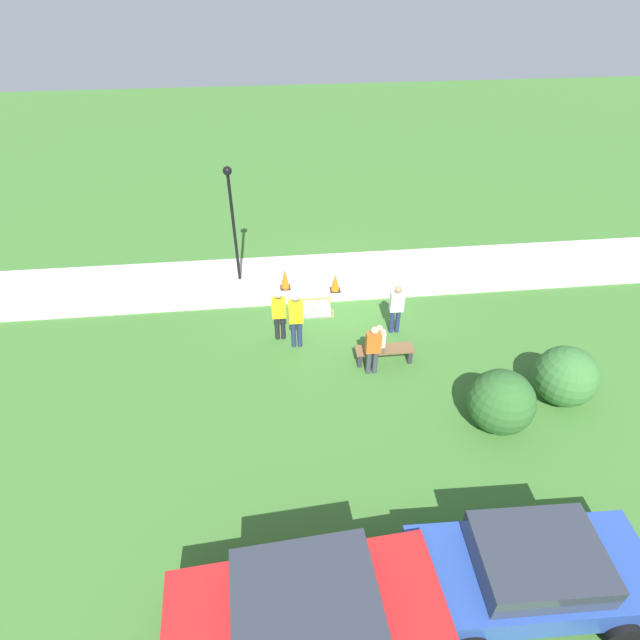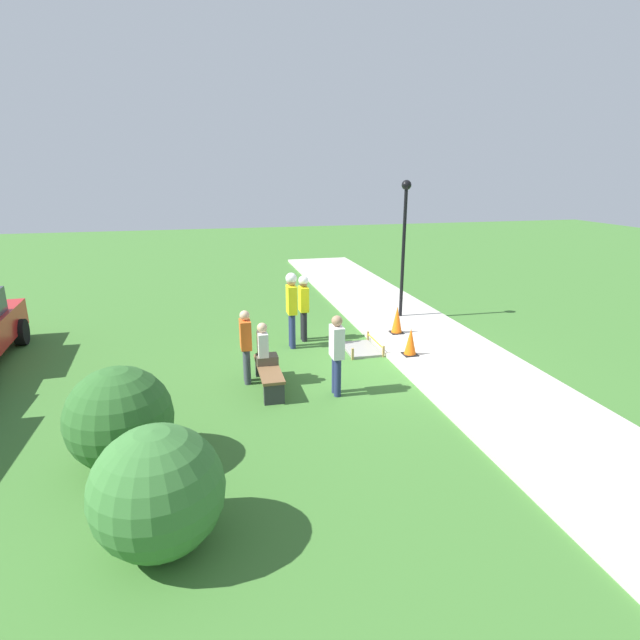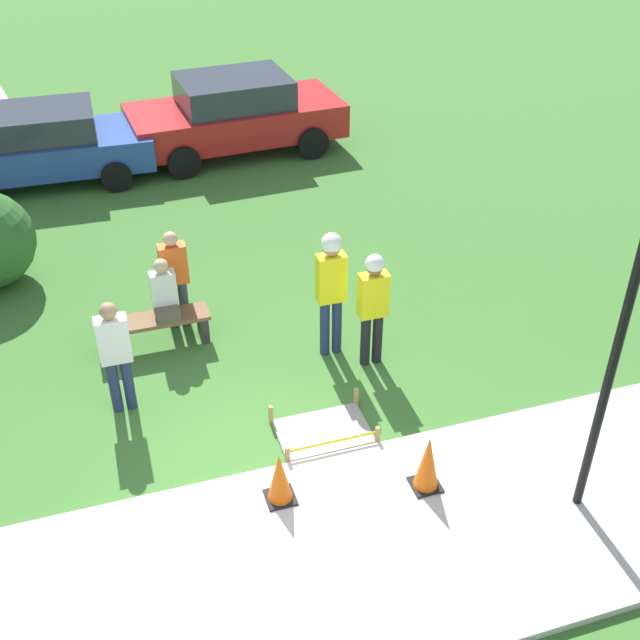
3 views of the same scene
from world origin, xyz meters
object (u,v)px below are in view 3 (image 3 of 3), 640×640
(lamppost_near, at_px, (627,312))
(parked_car_blue, at_px, (43,145))
(bystander_in_orange_shirt, at_px, (175,275))
(parked_car_red, at_px, (235,113))
(traffic_cone_far_patch, at_px, (428,463))
(worker_assistant, at_px, (373,301))
(bystander_in_gray_shirt, at_px, (115,351))
(park_bench, at_px, (153,326))
(worker_supervisor, at_px, (331,282))
(person_seated_on_bench, at_px, (164,293))
(traffic_cone_near_patch, at_px, (280,477))

(lamppost_near, height_order, parked_car_blue, lamppost_near)
(bystander_in_orange_shirt, height_order, parked_car_red, parked_car_red)
(traffic_cone_far_patch, bearing_deg, worker_assistant, 83.84)
(worker_assistant, height_order, parked_car_blue, worker_assistant)
(bystander_in_orange_shirt, bearing_deg, parked_car_red, 69.86)
(bystander_in_gray_shirt, relative_size, parked_car_blue, 0.39)
(park_bench, distance_m, worker_supervisor, 2.71)
(parked_car_red, bearing_deg, bystander_in_orange_shirt, -113.71)
(traffic_cone_far_patch, relative_size, bystander_in_gray_shirt, 0.45)
(worker_supervisor, distance_m, worker_assistant, 0.63)
(traffic_cone_far_patch, relative_size, lamppost_near, 0.19)
(lamppost_near, bearing_deg, person_seated_on_bench, 130.11)
(parked_car_blue, bearing_deg, park_bench, -77.23)
(person_seated_on_bench, xyz_separation_m, bystander_in_orange_shirt, (0.21, 0.36, 0.07))
(bystander_in_orange_shirt, xyz_separation_m, lamppost_near, (3.71, -5.01, 1.82))
(bystander_in_orange_shirt, xyz_separation_m, bystander_in_gray_shirt, (-1.02, -1.69, 0.04))
(parked_car_blue, bearing_deg, traffic_cone_near_patch, -75.90)
(person_seated_on_bench, height_order, bystander_in_gray_shirt, bystander_in_gray_shirt)
(park_bench, bearing_deg, person_seated_on_bench, 12.67)
(park_bench, distance_m, person_seated_on_bench, 0.54)
(park_bench, distance_m, bystander_in_orange_shirt, 0.82)
(bystander_in_gray_shirt, height_order, parked_car_blue, bystander_in_gray_shirt)
(traffic_cone_far_patch, bearing_deg, parked_car_blue, 110.49)
(bystander_in_orange_shirt, xyz_separation_m, parked_car_blue, (-1.68, 6.02, -0.14))
(bystander_in_gray_shirt, bearing_deg, bystander_in_orange_shirt, 59.02)
(worker_supervisor, relative_size, bystander_in_gray_shirt, 1.17)
(park_bench, height_order, worker_assistant, worker_assistant)
(bystander_in_gray_shirt, bearing_deg, lamppost_near, -35.08)
(traffic_cone_near_patch, height_order, worker_assistant, worker_assistant)
(person_seated_on_bench, distance_m, bystander_in_orange_shirt, 0.42)
(park_bench, xyz_separation_m, bystander_in_gray_shirt, (-0.58, -1.29, 0.60))
(park_bench, bearing_deg, worker_assistant, -24.92)
(park_bench, height_order, person_seated_on_bench, person_seated_on_bench)
(park_bench, bearing_deg, traffic_cone_near_patch, -75.26)
(person_seated_on_bench, bearing_deg, park_bench, -167.33)
(traffic_cone_near_patch, distance_m, bystander_in_gray_shirt, 2.76)
(bystander_in_orange_shirt, relative_size, parked_car_red, 0.34)
(worker_assistant, distance_m, bystander_in_orange_shirt, 2.99)
(traffic_cone_far_patch, distance_m, worker_supervisor, 3.02)
(park_bench, height_order, lamppost_near, lamppost_near)
(park_bench, height_order, parked_car_blue, parked_car_blue)
(worker_assistant, height_order, parked_car_red, worker_assistant)
(worker_supervisor, bearing_deg, person_seated_on_bench, 155.72)
(bystander_in_orange_shirt, relative_size, lamppost_near, 0.40)
(bystander_in_gray_shirt, relative_size, lamppost_near, 0.41)
(traffic_cone_near_patch, bearing_deg, park_bench, 104.74)
(bystander_in_gray_shirt, bearing_deg, worker_assistant, -0.76)
(worker_assistant, height_order, bystander_in_orange_shirt, worker_assistant)
(traffic_cone_far_patch, distance_m, worker_assistant, 2.61)
(traffic_cone_near_patch, xyz_separation_m, person_seated_on_bench, (-0.71, 3.59, 0.40))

